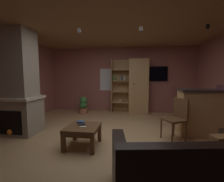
{
  "coord_description": "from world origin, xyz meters",
  "views": [
    {
      "loc": [
        0.53,
        -3.31,
        1.42
      ],
      "look_at": [
        0.0,
        0.4,
        1.05
      ],
      "focal_mm": 24.97,
      "sensor_mm": 36.0,
      "label": 1
    }
  ],
  "objects_px": {
    "table_book_1": "(83,125)",
    "wall_mounted_tv": "(154,74)",
    "leather_couch": "(190,178)",
    "dining_chair": "(177,116)",
    "table_book_2": "(80,122)",
    "stone_fireplace": "(18,88)",
    "potted_floor_plant": "(83,105)",
    "kitchen_bar_counter": "(213,113)",
    "bookshelf_cabinet": "(136,87)",
    "coffee_table": "(83,130)",
    "tissue_box": "(219,87)",
    "table_book_0": "(83,127)"
  },
  "relations": [
    {
      "from": "leather_couch",
      "to": "table_book_2",
      "type": "bearing_deg",
      "value": 143.44
    },
    {
      "from": "tissue_box",
      "to": "wall_mounted_tv",
      "type": "relative_size",
      "value": 0.12
    },
    {
      "from": "stone_fireplace",
      "to": "table_book_2",
      "type": "bearing_deg",
      "value": -13.85
    },
    {
      "from": "stone_fireplace",
      "to": "tissue_box",
      "type": "xyz_separation_m",
      "value": [
        4.73,
        0.48,
        0.03
      ]
    },
    {
      "from": "tissue_box",
      "to": "coffee_table",
      "type": "distance_m",
      "value": 3.21
    },
    {
      "from": "tissue_box",
      "to": "coffee_table",
      "type": "height_order",
      "value": "tissue_box"
    },
    {
      "from": "table_book_2",
      "to": "potted_floor_plant",
      "type": "distance_m",
      "value": 2.74
    },
    {
      "from": "dining_chair",
      "to": "tissue_box",
      "type": "bearing_deg",
      "value": 19.86
    },
    {
      "from": "stone_fireplace",
      "to": "leather_couch",
      "type": "distance_m",
      "value": 3.9
    },
    {
      "from": "tissue_box",
      "to": "dining_chair",
      "type": "relative_size",
      "value": 0.13
    },
    {
      "from": "table_book_1",
      "to": "potted_floor_plant",
      "type": "distance_m",
      "value": 2.85
    },
    {
      "from": "leather_couch",
      "to": "table_book_2",
      "type": "distance_m",
      "value": 2.13
    },
    {
      "from": "coffee_table",
      "to": "wall_mounted_tv",
      "type": "bearing_deg",
      "value": 61.33
    },
    {
      "from": "leather_couch",
      "to": "dining_chair",
      "type": "xyz_separation_m",
      "value": [
        0.31,
        1.81,
        0.23
      ]
    },
    {
      "from": "stone_fireplace",
      "to": "dining_chair",
      "type": "bearing_deg",
      "value": 1.88
    },
    {
      "from": "coffee_table",
      "to": "potted_floor_plant",
      "type": "height_order",
      "value": "potted_floor_plant"
    },
    {
      "from": "kitchen_bar_counter",
      "to": "dining_chair",
      "type": "xyz_separation_m",
      "value": [
        -0.9,
        -0.35,
        -0.02
      ]
    },
    {
      "from": "leather_couch",
      "to": "coffee_table",
      "type": "height_order",
      "value": "leather_couch"
    },
    {
      "from": "coffee_table",
      "to": "potted_floor_plant",
      "type": "distance_m",
      "value": 2.83
    },
    {
      "from": "bookshelf_cabinet",
      "to": "wall_mounted_tv",
      "type": "xyz_separation_m",
      "value": [
        0.67,
        0.21,
        0.48
      ]
    },
    {
      "from": "table_book_0",
      "to": "coffee_table",
      "type": "bearing_deg",
      "value": 107.41
    },
    {
      "from": "tissue_box",
      "to": "dining_chair",
      "type": "xyz_separation_m",
      "value": [
        -1.0,
        -0.36,
        -0.63
      ]
    },
    {
      "from": "bookshelf_cabinet",
      "to": "coffee_table",
      "type": "height_order",
      "value": "bookshelf_cabinet"
    },
    {
      "from": "dining_chair",
      "to": "bookshelf_cabinet",
      "type": "bearing_deg",
      "value": 109.84
    },
    {
      "from": "table_book_1",
      "to": "wall_mounted_tv",
      "type": "height_order",
      "value": "wall_mounted_tv"
    },
    {
      "from": "coffee_table",
      "to": "wall_mounted_tv",
      "type": "distance_m",
      "value": 3.84
    },
    {
      "from": "potted_floor_plant",
      "to": "kitchen_bar_counter",
      "type": "bearing_deg",
      "value": -24.66
    },
    {
      "from": "tissue_box",
      "to": "potted_floor_plant",
      "type": "bearing_deg",
      "value": 155.96
    },
    {
      "from": "table_book_2",
      "to": "leather_couch",
      "type": "bearing_deg",
      "value": -36.56
    },
    {
      "from": "table_book_0",
      "to": "table_book_1",
      "type": "relative_size",
      "value": 1.11
    },
    {
      "from": "leather_couch",
      "to": "dining_chair",
      "type": "relative_size",
      "value": 1.96
    },
    {
      "from": "leather_couch",
      "to": "coffee_table",
      "type": "bearing_deg",
      "value": 143.97
    },
    {
      "from": "bookshelf_cabinet",
      "to": "wall_mounted_tv",
      "type": "relative_size",
      "value": 2.07
    },
    {
      "from": "table_book_0",
      "to": "potted_floor_plant",
      "type": "relative_size",
      "value": 0.2
    },
    {
      "from": "potted_floor_plant",
      "to": "stone_fireplace",
      "type": "bearing_deg",
      "value": -112.27
    },
    {
      "from": "tissue_box",
      "to": "wall_mounted_tv",
      "type": "bearing_deg",
      "value": 117.97
    },
    {
      "from": "kitchen_bar_counter",
      "to": "stone_fireplace",
      "type": "bearing_deg",
      "value": -174.11
    },
    {
      "from": "table_book_0",
      "to": "table_book_2",
      "type": "bearing_deg",
      "value": 123.65
    },
    {
      "from": "potted_floor_plant",
      "to": "table_book_0",
      "type": "bearing_deg",
      "value": -71.74
    },
    {
      "from": "wall_mounted_tv",
      "to": "table_book_0",
      "type": "bearing_deg",
      "value": -117.95
    },
    {
      "from": "table_book_1",
      "to": "kitchen_bar_counter",
      "type": "bearing_deg",
      "value": 19.16
    },
    {
      "from": "tissue_box",
      "to": "leather_couch",
      "type": "relative_size",
      "value": 0.07
    },
    {
      "from": "stone_fireplace",
      "to": "kitchen_bar_counter",
      "type": "xyz_separation_m",
      "value": [
        4.63,
        0.48,
        -0.58
      ]
    },
    {
      "from": "coffee_table",
      "to": "stone_fireplace",
      "type": "bearing_deg",
      "value": 164.36
    },
    {
      "from": "kitchen_bar_counter",
      "to": "dining_chair",
      "type": "distance_m",
      "value": 0.97
    },
    {
      "from": "tissue_box",
      "to": "table_book_2",
      "type": "distance_m",
      "value": 3.22
    },
    {
      "from": "tissue_box",
      "to": "potted_floor_plant",
      "type": "distance_m",
      "value": 4.28
    },
    {
      "from": "kitchen_bar_counter",
      "to": "coffee_table",
      "type": "bearing_deg",
      "value": -161.02
    },
    {
      "from": "bookshelf_cabinet",
      "to": "table_book_2",
      "type": "relative_size",
      "value": 14.56
    },
    {
      "from": "table_book_0",
      "to": "tissue_box",
      "type": "bearing_deg",
      "value": 19.66
    }
  ]
}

